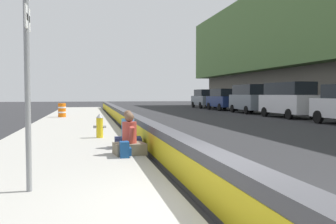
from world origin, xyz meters
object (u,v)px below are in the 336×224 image
object	(u,v)px
route_sign_post	(27,64)
parked_car_far	(222,99)
fire_hydrant	(100,125)
parked_car_fourth	(288,99)
seated_person_middle	(128,136)
backpack	(125,150)
parked_car_midline	(249,98)
parked_car_farther	(204,98)
seated_person_foreground	(129,141)
construction_barrel	(62,110)

from	to	relation	value
route_sign_post	parked_car_far	xyz separation A→B (m)	(30.35, -14.97, -1.03)
fire_hydrant	parked_car_fourth	bearing A→B (deg)	-52.92
seated_person_middle	backpack	xyz separation A→B (m)	(-1.68, 0.26, -0.15)
seated_person_middle	parked_car_midline	world-z (taller)	parked_car_midline
seated_person_middle	parked_car_farther	world-z (taller)	parked_car_farther
backpack	parked_car_farther	xyz separation A→B (m)	(33.87, -13.16, 0.85)
seated_person_middle	parked_car_farther	distance (m)	34.69
seated_person_foreground	parked_car_farther	world-z (taller)	parked_car_farther
seated_person_middle	construction_barrel	size ratio (longest dim) A/B	1.16
route_sign_post	fire_hydrant	size ratio (longest dim) A/B	4.09
parked_car_farther	parked_car_fourth	bearing A→B (deg)	-179.68
parked_car_fourth	parked_car_far	bearing A→B (deg)	0.56
route_sign_post	parked_car_fourth	world-z (taller)	route_sign_post
fire_hydrant	seated_person_foreground	xyz separation A→B (m)	(-3.84, -0.66, -0.10)
seated_person_foreground	seated_person_middle	size ratio (longest dim) A/B	1.00
parked_car_far	parked_car_farther	world-z (taller)	same
seated_person_foreground	route_sign_post	bearing A→B (deg)	148.69
route_sign_post	fire_hydrant	xyz separation A→B (m)	(7.12, -1.34, -1.62)
route_sign_post	construction_barrel	size ratio (longest dim) A/B	3.79
seated_person_foreground	parked_car_farther	xyz separation A→B (m)	(33.42, -12.99, 0.70)
parked_car_fourth	construction_barrel	bearing A→B (deg)	82.40
backpack	parked_car_farther	size ratio (longest dim) A/B	0.08
seated_person_middle	parked_car_fourth	bearing A→B (deg)	-44.99
construction_barrel	seated_person_middle	bearing A→B (deg)	-169.11
parked_car_midline	parked_car_farther	world-z (taller)	parked_car_midline
fire_hydrant	construction_barrel	xyz separation A→B (m)	(12.52, 2.17, 0.03)
seated_person_middle	parked_car_far	world-z (taller)	parked_car_far
construction_barrel	parked_car_farther	distance (m)	23.27
route_sign_post	parked_car_farther	xyz separation A→B (m)	(36.70, -14.99, -1.03)
seated_person_foreground	parked_car_midline	xyz separation A→B (m)	(20.65, -13.08, 0.87)
seated_person_middle	construction_barrel	xyz separation A→B (m)	(15.14, 2.91, 0.13)
construction_barrel	parked_car_far	xyz separation A→B (m)	(10.71, -15.80, 0.56)
backpack	seated_person_foreground	bearing A→B (deg)	-20.32
fire_hydrant	parked_car_fourth	distance (m)	17.26
parked_car_fourth	parked_car_far	size ratio (longest dim) A/B	1.06
parked_car_fourth	parked_car_far	xyz separation A→B (m)	(12.83, 0.13, -0.17)
fire_hydrant	parked_car_farther	world-z (taller)	parked_car_farther
parked_car_midline	construction_barrel	bearing A→B (deg)	105.10
construction_barrel	parked_car_farther	world-z (taller)	parked_car_farther
route_sign_post	parked_car_fourth	size ratio (longest dim) A/B	0.70
seated_person_foreground	construction_barrel	distance (m)	16.60
fire_hydrant	parked_car_farther	size ratio (longest dim) A/B	0.18
parked_car_midline	parked_car_far	xyz separation A→B (m)	(6.42, 0.10, -0.17)
seated_person_foreground	backpack	bearing A→B (deg)	159.68
seated_person_foreground	parked_car_far	xyz separation A→B (m)	(27.06, -12.97, 0.70)
seated_person_foreground	backpack	size ratio (longest dim) A/B	2.75
fire_hydrant	parked_car_midline	bearing A→B (deg)	-39.25
parked_car_fourth	parked_car_midline	xyz separation A→B (m)	(6.41, 0.02, 0.00)
fire_hydrant	seated_person_foreground	size ratio (longest dim) A/B	0.80
seated_person_foreground	parked_car_far	distance (m)	30.02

